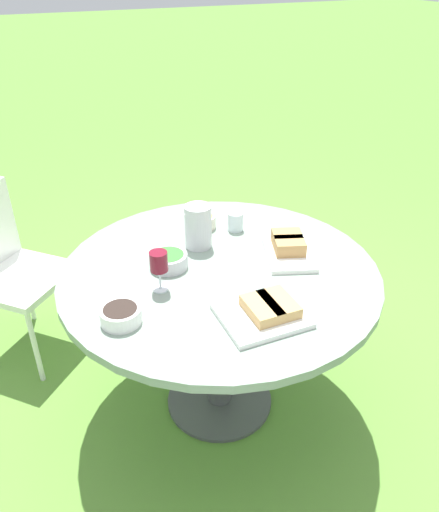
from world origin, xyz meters
The scene contains 11 objects.
ground_plane centered at (0.00, 0.00, 0.00)m, with size 40.00×40.00×0.00m, color #5B8C38.
dining_table centered at (0.00, 0.00, 0.65)m, with size 1.29×1.29×0.76m.
chair_near_left centered at (0.78, -0.85, 0.52)m, with size 0.61×0.61×0.89m.
water_pitcher centered at (0.00, -0.21, 0.85)m, with size 0.12×0.12×0.19m.
wine_glass centered at (0.27, 0.03, 0.87)m, with size 0.07×0.07×0.16m.
platter_bread_main centered at (-0.31, 0.02, 0.79)m, with size 0.29×0.34×0.08m.
platter_charcuterie centered at (-0.01, 0.35, 0.78)m, with size 0.30×0.26×0.06m.
bowl_fries centered at (-0.08, -0.36, 0.79)m, with size 0.14×0.14×0.06m.
bowl_salad centered at (0.18, -0.10, 0.79)m, with size 0.16×0.16×0.06m.
bowl_olives centered at (0.46, 0.16, 0.79)m, with size 0.14×0.14×0.06m.
cup_water_near centered at (-0.21, -0.27, 0.80)m, with size 0.07×0.07×0.09m.
Camera 1 is at (0.75, 1.53, 1.85)m, focal length 35.00 mm.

